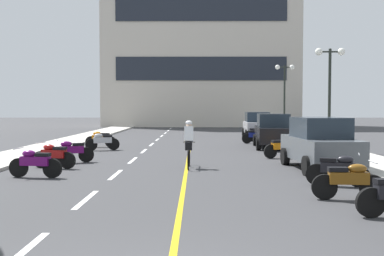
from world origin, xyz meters
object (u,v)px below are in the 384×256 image
at_px(motorcycle_8, 102,141).
at_px(motorcycle_6, 71,151).
at_px(motorcycle_9, 100,139).
at_px(parked_car_mid, 273,131).
at_px(street_lamp_far, 285,84).
at_px(motorcycle_7, 282,147).
at_px(motorcycle_5, 54,155).
at_px(motorcycle_2, 349,180).
at_px(parked_car_far, 257,125).
at_px(motorcycle_11, 261,134).
at_px(cyclist_rider, 189,143).
at_px(motorcycle_10, 256,136).
at_px(motorcycle_4, 35,162).
at_px(motorcycle_12, 257,133).
at_px(parked_car_near, 320,143).
at_px(street_lamp_mid, 330,75).
at_px(motorcycle_3, 338,169).

bearing_deg(motorcycle_8, motorcycle_6, -91.64).
bearing_deg(motorcycle_9, parked_car_mid, -2.22).
relative_size(street_lamp_far, motorcycle_8, 3.18).
bearing_deg(motorcycle_7, parked_car_mid, 85.18).
xyz_separation_m(motorcycle_5, motorcycle_9, (-0.12, 8.61, 0.00)).
distance_m(motorcycle_2, motorcycle_9, 16.63).
relative_size(parked_car_far, motorcycle_11, 2.50).
bearing_deg(motorcycle_11, cyclist_rider, -108.87).
xyz_separation_m(street_lamp_far, motorcycle_5, (-11.78, -19.00, -3.48)).
height_order(parked_car_far, motorcycle_2, parked_car_far).
distance_m(motorcycle_10, motorcycle_11, 1.73).
height_order(parked_car_mid, motorcycle_2, parked_car_mid).
distance_m(parked_car_far, motorcycle_4, 21.12).
bearing_deg(motorcycle_12, motorcycle_5, -122.48).
height_order(parked_car_near, motorcycle_11, parked_car_near).
relative_size(street_lamp_mid, motorcycle_6, 3.01).
bearing_deg(cyclist_rider, motorcycle_10, 70.72).
bearing_deg(motorcycle_8, street_lamp_mid, -2.11).
relative_size(motorcycle_9, motorcycle_11, 1.00).
xyz_separation_m(parked_car_far, motorcycle_10, (-0.76, -5.55, -0.44)).
xyz_separation_m(motorcycle_3, motorcycle_6, (-8.75, 5.26, 0.00)).
distance_m(street_lamp_mid, parked_car_mid, 4.17).
distance_m(parked_car_near, motorcycle_11, 13.14).
distance_m(motorcycle_4, motorcycle_5, 2.20).
bearing_deg(street_lamp_mid, motorcycle_5, -151.16).
relative_size(motorcycle_4, motorcycle_9, 1.00).
xyz_separation_m(parked_car_far, motorcycle_4, (-9.31, -18.95, -0.44)).
bearing_deg(motorcycle_7, motorcycle_6, -168.15).
height_order(street_lamp_mid, parked_car_far, street_lamp_mid).
bearing_deg(cyclist_rider, motorcycle_2, -56.16).
bearing_deg(motorcycle_5, motorcycle_9, 90.80).
relative_size(parked_car_mid, motorcycle_11, 2.54).
distance_m(parked_car_far, motorcycle_9, 12.55).
distance_m(street_lamp_far, parked_car_far, 4.46).
bearing_deg(motorcycle_2, cyclist_rider, 123.84).
height_order(parked_car_mid, motorcycle_6, parked_car_mid).
bearing_deg(motorcycle_12, cyclist_rider, -106.93).
height_order(motorcycle_5, motorcycle_7, same).
bearing_deg(motorcycle_4, motorcycle_3, -9.41).
distance_m(motorcycle_12, cyclist_rider, 14.72).
bearing_deg(motorcycle_7, street_lamp_far, 78.94).
relative_size(parked_car_far, motorcycle_5, 2.56).
xyz_separation_m(motorcycle_3, motorcycle_12, (0.13, 17.93, 0.00)).
bearing_deg(motorcycle_5, motorcycle_11, 54.64).
bearing_deg(motorcycle_3, street_lamp_far, 82.88).
distance_m(parked_car_near, motorcycle_4, 9.45).
bearing_deg(street_lamp_mid, motorcycle_7, -133.66).
xyz_separation_m(street_lamp_mid, motorcycle_7, (-2.84, -2.98, -3.27)).
relative_size(motorcycle_2, motorcycle_4, 1.00).
xyz_separation_m(motorcycle_6, cyclist_rider, (4.60, -1.42, 0.41)).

